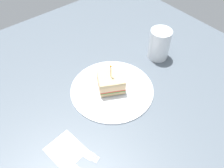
{
  "coord_description": "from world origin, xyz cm",
  "views": [
    {
      "loc": [
        -40.12,
        32.88,
        59.12
      ],
      "look_at": [
        0.0,
        0.0,
        2.86
      ],
      "focal_mm": 38.44,
      "sensor_mm": 36.0,
      "label": 1
    }
  ],
  "objects_px": {
    "sandwich_half_center": "(112,81)",
    "napkin": "(66,150)",
    "plate": "(112,89)",
    "knife": "(70,163)",
    "fork": "(83,152)",
    "drink_glass": "(159,46)"
  },
  "relations": [
    {
      "from": "sandwich_half_center",
      "to": "napkin",
      "type": "xyz_separation_m",
      "value": [
        -0.09,
        0.23,
        -0.03
      ]
    },
    {
      "from": "plate",
      "to": "sandwich_half_center",
      "type": "xyz_separation_m",
      "value": [
        0.01,
        -0.0,
        0.03
      ]
    },
    {
      "from": "plate",
      "to": "napkin",
      "type": "distance_m",
      "value": 0.25
    },
    {
      "from": "plate",
      "to": "knife",
      "type": "bearing_deg",
      "value": 117.57
    },
    {
      "from": "sandwich_half_center",
      "to": "fork",
      "type": "distance_m",
      "value": 0.24
    },
    {
      "from": "drink_glass",
      "to": "fork",
      "type": "relative_size",
      "value": 0.9
    },
    {
      "from": "plate",
      "to": "drink_glass",
      "type": "relative_size",
      "value": 2.4
    },
    {
      "from": "sandwich_half_center",
      "to": "knife",
      "type": "bearing_deg",
      "value": 118.34
    },
    {
      "from": "napkin",
      "to": "drink_glass",
      "type": "bearing_deg",
      "value": -76.8
    },
    {
      "from": "plate",
      "to": "fork",
      "type": "bearing_deg",
      "value": 121.03
    },
    {
      "from": "fork",
      "to": "knife",
      "type": "distance_m",
      "value": 0.04
    },
    {
      "from": "plate",
      "to": "napkin",
      "type": "height_order",
      "value": "plate"
    },
    {
      "from": "drink_glass",
      "to": "napkin",
      "type": "distance_m",
      "value": 0.49
    },
    {
      "from": "plate",
      "to": "sandwich_half_center",
      "type": "distance_m",
      "value": 0.03
    },
    {
      "from": "drink_glass",
      "to": "napkin",
      "type": "height_order",
      "value": "drink_glass"
    },
    {
      "from": "plate",
      "to": "sandwich_half_center",
      "type": "bearing_deg",
      "value": -27.23
    },
    {
      "from": "knife",
      "to": "drink_glass",
      "type": "bearing_deg",
      "value": -72.73
    },
    {
      "from": "napkin",
      "to": "fork",
      "type": "bearing_deg",
      "value": -135.57
    },
    {
      "from": "fork",
      "to": "knife",
      "type": "relative_size",
      "value": 0.96
    },
    {
      "from": "drink_glass",
      "to": "fork",
      "type": "bearing_deg",
      "value": 108.07
    },
    {
      "from": "plate",
      "to": "knife",
      "type": "xyz_separation_m",
      "value": [
        -0.13,
        0.24,
        -0.0
      ]
    },
    {
      "from": "sandwich_half_center",
      "to": "drink_glass",
      "type": "height_order",
      "value": "drink_glass"
    }
  ]
}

